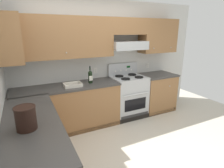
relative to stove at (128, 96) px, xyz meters
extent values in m
plane|color=beige|center=(-0.84, -1.25, -0.48)|extent=(7.04, 7.04, 0.00)
cube|color=silver|center=(-0.38, 0.37, 0.80)|extent=(4.68, 0.12, 2.55)
cube|color=olive|center=(-1.36, 0.13, 1.32)|extent=(1.92, 0.34, 0.76)
cube|color=olive|center=(0.85, 0.13, 1.32)|extent=(0.91, 0.34, 0.76)
cube|color=olive|center=(0.00, 0.13, 1.53)|extent=(0.80, 0.34, 0.34)
cube|color=#B7BABC|center=(0.00, 0.09, 1.14)|extent=(0.80, 0.46, 0.17)
cube|color=#B7BABC|center=(0.00, -0.13, 1.07)|extent=(0.80, 0.03, 0.04)
sphere|color=silver|center=(-1.36, -0.05, 1.06)|extent=(0.02, 0.02, 0.02)
sphere|color=silver|center=(0.60, -0.05, 1.06)|extent=(0.02, 0.02, 0.02)
sphere|color=silver|center=(1.11, -0.05, 1.06)|extent=(0.02, 0.02, 0.02)
cube|color=silver|center=(-0.68, 0.29, 0.60)|extent=(0.08, 0.01, 0.12)
cube|color=silver|center=(-0.68, 0.29, 0.62)|extent=(0.03, 0.00, 0.03)
cube|color=silver|center=(-0.68, 0.29, 0.58)|extent=(0.03, 0.00, 0.03)
cube|color=silver|center=(0.73, 0.29, 0.60)|extent=(0.08, 0.01, 0.12)
cube|color=silver|center=(0.73, 0.29, 0.62)|extent=(0.03, 0.00, 0.03)
cube|color=silver|center=(0.73, 0.29, 0.58)|extent=(0.03, 0.00, 0.03)
cube|color=olive|center=(-2.22, -0.05, 1.32)|extent=(0.34, 0.64, 0.76)
cube|color=olive|center=(-1.38, -0.01, -0.04)|extent=(1.99, 0.61, 0.87)
cube|color=#3D3A38|center=(-1.38, -0.01, 0.41)|extent=(2.01, 0.63, 0.04)
cube|color=olive|center=(0.80, -0.01, -0.04)|extent=(0.82, 0.61, 0.87)
cube|color=#3D3A38|center=(0.80, -0.01, 0.41)|extent=(0.85, 0.63, 0.04)
cube|color=black|center=(-0.58, -0.28, -0.43)|extent=(3.54, 0.06, 0.09)
sphere|color=silver|center=(-1.77, -0.33, 0.20)|extent=(0.03, 0.03, 0.03)
sphere|color=silver|center=(0.92, -0.33, 0.20)|extent=(0.03, 0.03, 0.03)
cube|color=olive|center=(-2.09, -1.26, -0.04)|extent=(0.61, 1.89, 0.87)
cube|color=#3D3A38|center=(-2.09, -1.26, 0.41)|extent=(0.63, 1.91, 0.04)
cube|color=#B7BABC|center=(0.00, 0.00, -0.02)|extent=(0.76, 0.58, 0.91)
cube|color=black|center=(0.00, -0.30, -0.10)|extent=(0.53, 0.01, 0.26)
cylinder|color=silver|center=(0.00, -0.32, 0.14)|extent=(0.65, 0.02, 0.02)
cube|color=#333333|center=(0.00, -0.30, -0.38)|extent=(0.70, 0.01, 0.11)
cube|color=#B7BABC|center=(0.00, 0.00, 0.44)|extent=(0.76, 0.58, 0.02)
cube|color=#B7BABC|center=(0.00, 0.27, 0.58)|extent=(0.76, 0.04, 0.29)
cube|color=#053F0C|center=(0.13, 0.25, 0.63)|extent=(0.09, 0.01, 0.04)
cylinder|color=black|center=(-0.17, -0.14, 0.46)|extent=(0.19, 0.19, 0.02)
cylinder|color=black|center=(-0.17, -0.14, 0.45)|extent=(0.07, 0.07, 0.01)
cylinder|color=black|center=(0.17, -0.14, 0.46)|extent=(0.19, 0.19, 0.02)
cylinder|color=black|center=(0.17, -0.14, 0.45)|extent=(0.07, 0.07, 0.01)
cylinder|color=black|center=(-0.17, 0.14, 0.46)|extent=(0.19, 0.19, 0.02)
cylinder|color=black|center=(-0.17, 0.14, 0.45)|extent=(0.07, 0.07, 0.01)
cylinder|color=black|center=(0.17, 0.14, 0.46)|extent=(0.19, 0.19, 0.02)
cylinder|color=black|center=(0.17, 0.14, 0.45)|extent=(0.07, 0.07, 0.01)
cylinder|color=white|center=(-0.21, 0.25, 0.55)|extent=(0.04, 0.02, 0.04)
cylinder|color=white|center=(-0.07, 0.25, 0.55)|extent=(0.04, 0.02, 0.04)
cylinder|color=white|center=(0.07, 0.25, 0.55)|extent=(0.04, 0.02, 0.04)
cylinder|color=white|center=(0.21, 0.25, 0.55)|extent=(0.04, 0.02, 0.04)
cylinder|color=black|center=(-0.91, -0.01, 0.54)|extent=(0.08, 0.08, 0.22)
cone|color=black|center=(-0.91, -0.01, 0.67)|extent=(0.08, 0.08, 0.04)
cylinder|color=black|center=(-0.91, -0.01, 0.73)|extent=(0.03, 0.03, 0.09)
cylinder|color=black|center=(-0.91, -0.01, 0.76)|extent=(0.03, 0.03, 0.02)
cube|color=silver|center=(-0.91, -0.05, 0.54)|extent=(0.07, 0.00, 0.10)
cube|color=beige|center=(-1.29, -0.09, 0.44)|extent=(0.26, 0.20, 0.02)
cube|color=beige|center=(-1.29, -0.20, 0.46)|extent=(0.33, 0.01, 0.06)
cube|color=beige|center=(-1.29, 0.03, 0.46)|extent=(0.33, 0.01, 0.06)
cube|color=beige|center=(-1.45, -0.09, 0.46)|extent=(0.01, 0.22, 0.06)
cube|color=beige|center=(-1.14, -0.09, 0.46)|extent=(0.01, 0.22, 0.06)
cylinder|color=black|center=(-2.13, -1.41, 0.56)|extent=(0.21, 0.21, 0.25)
torus|color=black|center=(-2.13, -1.41, 0.68)|extent=(0.22, 0.22, 0.01)
camera|label=1|loc=(-2.09, -3.36, 1.44)|focal=29.23mm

